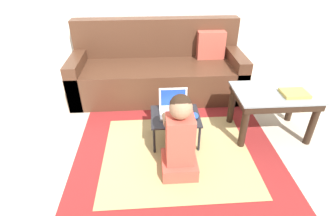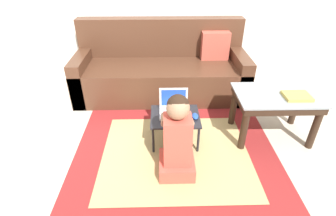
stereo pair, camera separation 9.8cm
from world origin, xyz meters
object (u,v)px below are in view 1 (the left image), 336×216
(laptop_desk, at_px, (175,118))
(person_seated, at_px, (180,139))
(book_on_table, at_px, (295,93))
(couch, at_px, (159,71))
(laptop, at_px, (174,109))
(coffee_table, at_px, (273,99))
(computer_mouse, at_px, (195,115))

(laptop_desk, bearing_deg, person_seated, -90.51)
(person_seated, bearing_deg, book_on_table, 20.61)
(couch, height_order, laptop, couch)
(laptop_desk, height_order, person_seated, person_seated)
(couch, height_order, coffee_table, couch)
(laptop_desk, xyz_separation_m, laptop, (-0.01, 0.05, 0.07))
(book_on_table, bearing_deg, laptop_desk, -179.83)
(coffee_table, height_order, laptop_desk, coffee_table)
(couch, relative_size, coffee_table, 2.73)
(laptop_desk, height_order, book_on_table, book_on_table)
(laptop, bearing_deg, computer_mouse, -24.06)
(person_seated, bearing_deg, laptop_desk, 89.49)
(laptop_desk, bearing_deg, book_on_table, 0.17)
(laptop, relative_size, book_on_table, 1.15)
(coffee_table, bearing_deg, computer_mouse, -171.93)
(computer_mouse, relative_size, person_seated, 0.14)
(couch, distance_m, coffee_table, 1.51)
(coffee_table, xyz_separation_m, laptop_desk, (-1.00, -0.08, -0.14))
(couch, height_order, laptop_desk, couch)
(laptop, distance_m, book_on_table, 1.19)
(coffee_table, distance_m, laptop_desk, 1.02)
(couch, relative_size, laptop, 7.69)
(couch, bearing_deg, laptop, -83.80)
(coffee_table, xyz_separation_m, laptop, (-1.02, -0.02, -0.06))
(laptop, xyz_separation_m, book_on_table, (1.18, -0.05, 0.17))
(coffee_table, distance_m, laptop, 1.02)
(couch, xyz_separation_m, laptop_desk, (0.12, -1.08, -0.04))
(laptop, bearing_deg, book_on_table, -2.38)
(laptop_desk, bearing_deg, computer_mouse, -11.38)
(laptop, height_order, person_seated, person_seated)
(laptop, bearing_deg, laptop_desk, -77.96)
(person_seated, height_order, book_on_table, person_seated)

